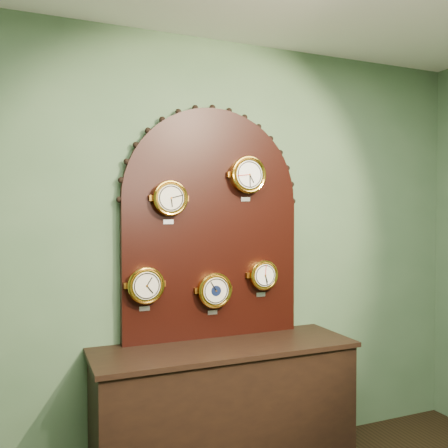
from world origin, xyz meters
name	(u,v)px	position (x,y,z in m)	size (l,w,h in m)	color
wall_back	(210,250)	(0.00, 2.50, 1.40)	(4.00, 4.00, 0.00)	#4B6948
shop_counter	(225,414)	(0.00, 2.23, 0.40)	(1.60, 0.50, 0.80)	black
display_board	(212,216)	(0.00, 2.45, 1.63)	(1.26, 0.06, 1.53)	black
roman_clock	(170,198)	(-0.31, 2.38, 1.74)	(0.22, 0.08, 0.27)	gold
arabic_clock	(248,175)	(0.22, 2.38, 1.90)	(0.25, 0.08, 0.30)	gold
hygrometer	(146,285)	(-0.46, 2.38, 1.21)	(0.23, 0.08, 0.28)	gold
barometer	(214,290)	(-0.01, 2.38, 1.15)	(0.23, 0.08, 0.28)	gold
tide_clock	(263,275)	(0.34, 2.38, 1.23)	(0.20, 0.08, 0.25)	gold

